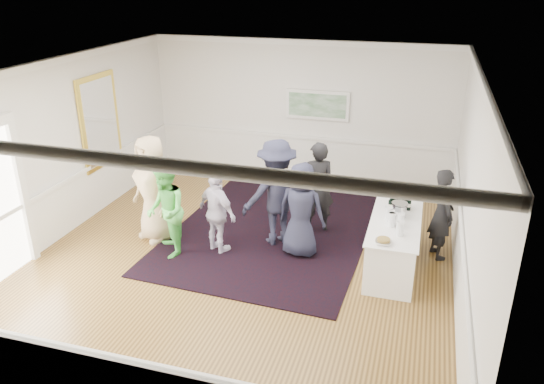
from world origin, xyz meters
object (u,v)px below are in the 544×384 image
(serving_table, at_px, (394,243))
(bartender, at_px, (442,214))
(guest_navy, at_px, (301,210))
(ice_bucket, at_px, (399,210))
(guest_dark_b, at_px, (317,187))
(guest_green, at_px, (166,211))
(guest_dark_a, at_px, (277,193))
(nut_bowl, at_px, (383,241))
(guest_tan, at_px, (153,189))
(guest_lilac, at_px, (217,212))

(serving_table, height_order, bartender, bartender)
(guest_navy, distance_m, ice_bucket, 1.61)
(guest_dark_b, xyz_separation_m, ice_bucket, (1.53, -0.78, 0.09))
(guest_green, bearing_deg, guest_dark_b, 91.94)
(ice_bucket, bearing_deg, guest_green, -167.47)
(guest_green, relative_size, ice_bucket, 6.29)
(guest_dark_a, height_order, guest_navy, guest_dark_a)
(guest_green, relative_size, guest_navy, 0.98)
(guest_dark_b, distance_m, nut_bowl, 2.26)
(ice_bucket, xyz_separation_m, nut_bowl, (-0.15, -1.01, -0.08))
(bartender, distance_m, guest_green, 4.66)
(guest_dark_a, xyz_separation_m, ice_bucket, (2.12, -0.12, -0.01))
(guest_green, xyz_separation_m, ice_bucket, (3.79, 0.84, 0.14))
(nut_bowl, bearing_deg, serving_table, 82.05)
(ice_bucket, bearing_deg, bartender, 31.76)
(guest_dark_b, bearing_deg, guest_navy, 64.22)
(guest_green, distance_m, nut_bowl, 3.64)
(guest_navy, xyz_separation_m, ice_bucket, (1.60, 0.19, 0.13))
(guest_green, bearing_deg, guest_tan, -168.08)
(bartender, height_order, ice_bucket, bartender)
(bartender, distance_m, nut_bowl, 1.66)
(serving_table, xyz_separation_m, guest_lilac, (-2.96, -0.35, 0.32))
(nut_bowl, bearing_deg, guest_navy, 150.41)
(serving_table, bearing_deg, nut_bowl, -97.95)
(serving_table, relative_size, guest_tan, 1.07)
(serving_table, distance_m, guest_green, 3.84)
(guest_navy, relative_size, ice_bucket, 6.42)
(guest_lilac, bearing_deg, bartender, -138.14)
(guest_dark_b, relative_size, ice_bucket, 6.74)
(bartender, bearing_deg, guest_green, 81.66)
(guest_green, bearing_deg, guest_dark_a, 86.14)
(guest_green, bearing_deg, guest_navy, 72.88)
(guest_green, bearing_deg, bartender, 72.05)
(bartender, height_order, guest_dark_b, guest_dark_b)
(guest_dark_b, xyz_separation_m, guest_navy, (-0.07, -0.97, -0.04))
(serving_table, distance_m, ice_bucket, 0.56)
(serving_table, height_order, guest_green, guest_green)
(guest_tan, bearing_deg, bartender, 38.89)
(guest_navy, xyz_separation_m, nut_bowl, (1.45, -0.82, 0.05))
(ice_bucket, bearing_deg, guest_lilac, -170.44)
(guest_lilac, relative_size, guest_navy, 0.90)
(guest_dark_b, bearing_deg, guest_tan, 0.64)
(serving_table, xyz_separation_m, guest_green, (-3.76, -0.69, 0.39))
(guest_navy, height_order, nut_bowl, guest_navy)
(guest_green, height_order, guest_dark_a, guest_dark_a)
(guest_dark_a, distance_m, nut_bowl, 2.27)
(guest_lilac, bearing_deg, nut_bowl, -162.38)
(guest_tan, distance_m, guest_green, 0.71)
(guest_green, bearing_deg, ice_bucket, 68.76)
(bartender, relative_size, guest_green, 0.97)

